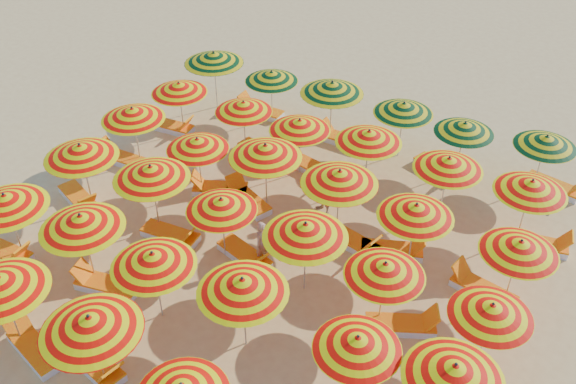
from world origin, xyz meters
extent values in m
plane|color=#E9BB67|center=(0.00, 0.00, 0.00)|extent=(120.00, 120.00, 0.00)
cylinder|color=silver|center=(-3.78, -5.99, 1.08)|extent=(0.04, 0.04, 2.16)
cone|color=orange|center=(-3.78, -5.99, 2.02)|extent=(2.39, 2.39, 0.41)
cylinder|color=silver|center=(-1.18, -5.95, 1.10)|extent=(0.04, 0.04, 2.20)
cone|color=orange|center=(-1.18, -5.95, 2.06)|extent=(2.21, 2.21, 0.42)
sphere|color=black|center=(-1.18, -5.95, 2.30)|extent=(0.07, 0.07, 0.07)
sphere|color=black|center=(1.30, -6.22, 1.97)|extent=(0.06, 0.06, 0.06)
cylinder|color=silver|center=(-6.01, -3.80, 1.08)|extent=(0.04, 0.04, 2.15)
cone|color=orange|center=(-6.01, -3.80, 2.01)|extent=(2.79, 2.79, 0.41)
sphere|color=black|center=(-6.01, -3.80, 2.25)|extent=(0.07, 0.07, 0.07)
cylinder|color=silver|center=(-3.70, -3.51, 1.08)|extent=(0.04, 0.04, 2.16)
cone|color=orange|center=(-3.70, -3.51, 2.01)|extent=(2.78, 2.78, 0.41)
sphere|color=black|center=(-3.70, -3.51, 2.25)|extent=(0.07, 0.07, 0.07)
cylinder|color=silver|center=(-1.35, -3.68, 1.03)|extent=(0.04, 0.04, 2.06)
cone|color=orange|center=(-1.35, -3.68, 1.92)|extent=(2.61, 2.61, 0.39)
sphere|color=black|center=(-1.35, -3.68, 2.15)|extent=(0.07, 0.07, 0.07)
cylinder|color=silver|center=(0.97, -3.44, 1.05)|extent=(0.04, 0.04, 2.11)
cone|color=orange|center=(0.97, -3.44, 1.97)|extent=(2.48, 2.48, 0.40)
sphere|color=black|center=(0.97, -3.44, 2.20)|extent=(0.07, 0.07, 0.07)
cylinder|color=silver|center=(3.82, -3.56, 0.95)|extent=(0.04, 0.04, 1.90)
cone|color=orange|center=(3.82, -3.56, 1.78)|extent=(2.53, 2.53, 0.36)
sphere|color=black|center=(3.82, -3.56, 1.98)|extent=(0.06, 0.06, 0.06)
cone|color=orange|center=(5.80, -3.43, 1.92)|extent=(2.53, 2.53, 0.39)
sphere|color=black|center=(5.80, -3.43, 2.14)|extent=(0.07, 0.07, 0.07)
cylinder|color=silver|center=(-5.93, -1.12, 1.08)|extent=(0.04, 0.04, 2.17)
cone|color=orange|center=(-5.93, -1.12, 2.02)|extent=(2.76, 2.76, 0.41)
sphere|color=black|center=(-5.93, -1.12, 2.26)|extent=(0.07, 0.07, 0.07)
cylinder|color=silver|center=(-3.48, -1.00, 1.08)|extent=(0.04, 0.04, 2.17)
cone|color=orange|center=(-3.48, -1.00, 2.02)|extent=(2.85, 2.85, 0.41)
sphere|color=black|center=(-3.48, -1.00, 2.26)|extent=(0.07, 0.07, 0.07)
cylinder|color=silver|center=(-1.16, -1.04, 0.96)|extent=(0.04, 0.04, 1.93)
cone|color=orange|center=(-1.16, -1.04, 1.80)|extent=(2.17, 2.17, 0.37)
sphere|color=black|center=(-1.16, -1.04, 2.01)|extent=(0.06, 0.06, 0.06)
cylinder|color=silver|center=(1.37, -1.14, 1.08)|extent=(0.04, 0.04, 2.16)
cone|color=orange|center=(1.37, -1.14, 2.01)|extent=(2.81, 2.81, 0.41)
sphere|color=black|center=(1.37, -1.14, 2.25)|extent=(0.07, 0.07, 0.07)
cylinder|color=silver|center=(3.53, -1.30, 0.98)|extent=(0.04, 0.04, 1.95)
cone|color=orange|center=(3.53, -1.30, 1.82)|extent=(2.16, 2.16, 0.37)
sphere|color=black|center=(3.53, -1.30, 2.04)|extent=(0.07, 0.07, 0.07)
cylinder|color=silver|center=(6.03, -1.34, 0.94)|extent=(0.04, 0.04, 1.89)
cone|color=orange|center=(6.03, -1.34, 1.76)|extent=(2.38, 2.38, 0.36)
sphere|color=black|center=(6.03, -1.34, 1.97)|extent=(0.06, 0.06, 0.06)
cylinder|color=silver|center=(-6.12, 1.42, 1.03)|extent=(0.04, 0.04, 2.05)
cone|color=orange|center=(-6.12, 1.42, 1.91)|extent=(2.47, 2.47, 0.39)
sphere|color=black|center=(-6.12, 1.42, 2.14)|extent=(0.07, 0.07, 0.07)
cylinder|color=silver|center=(-3.41, 1.10, 0.96)|extent=(0.04, 0.04, 1.92)
cone|color=orange|center=(-3.41, 1.10, 1.79)|extent=(2.32, 2.32, 0.37)
sphere|color=black|center=(-3.41, 1.10, 2.00)|extent=(0.06, 0.06, 0.06)
cylinder|color=silver|center=(-1.23, 1.40, 1.09)|extent=(0.04, 0.04, 2.18)
cone|color=orange|center=(-1.23, 1.40, 2.04)|extent=(2.51, 2.51, 0.42)
sphere|color=black|center=(-1.23, 1.40, 2.28)|extent=(0.07, 0.07, 0.07)
cylinder|color=silver|center=(1.19, 1.27, 1.09)|extent=(0.04, 0.04, 2.17)
cone|color=orange|center=(1.19, 1.27, 2.03)|extent=(2.44, 2.44, 0.41)
sphere|color=black|center=(1.19, 1.27, 2.27)|extent=(0.07, 0.07, 0.07)
cylinder|color=silver|center=(3.46, 1.04, 1.01)|extent=(0.04, 0.04, 2.02)
cone|color=orange|center=(3.46, 1.04, 1.89)|extent=(2.37, 2.37, 0.39)
sphere|color=black|center=(3.46, 1.04, 2.11)|extent=(0.07, 0.07, 0.07)
cylinder|color=silver|center=(6.13, 0.98, 0.97)|extent=(0.04, 0.04, 1.95)
cone|color=orange|center=(6.13, 0.98, 1.82)|extent=(2.54, 2.54, 0.37)
sphere|color=black|center=(6.13, 0.98, 2.03)|extent=(0.06, 0.06, 0.06)
cylinder|color=silver|center=(-5.97, 3.68, 0.97)|extent=(0.04, 0.04, 1.95)
cone|color=orange|center=(-5.97, 3.68, 1.82)|extent=(2.58, 2.58, 0.37)
sphere|color=black|center=(-5.97, 3.68, 2.03)|extent=(0.06, 0.06, 0.06)
cylinder|color=silver|center=(-3.36, 3.67, 0.96)|extent=(0.04, 0.04, 1.91)
cone|color=orange|center=(-3.36, 3.67, 1.79)|extent=(2.50, 2.50, 0.36)
sphere|color=black|center=(-3.36, 3.67, 1.99)|extent=(0.06, 0.06, 0.06)
cylinder|color=silver|center=(-1.18, 3.46, 0.98)|extent=(0.04, 0.04, 1.96)
cone|color=orange|center=(-1.18, 3.46, 1.83)|extent=(2.47, 2.47, 0.37)
sphere|color=black|center=(-1.18, 3.46, 2.04)|extent=(0.07, 0.07, 0.07)
cylinder|color=silver|center=(1.03, 3.74, 1.02)|extent=(0.04, 0.04, 2.05)
cone|color=orange|center=(1.03, 3.74, 1.91)|extent=(2.05, 2.05, 0.39)
sphere|color=black|center=(1.03, 3.74, 2.13)|extent=(0.07, 0.07, 0.07)
cylinder|color=silver|center=(3.56, 3.53, 1.01)|extent=(0.04, 0.04, 2.01)
cone|color=orange|center=(3.56, 3.53, 1.88)|extent=(2.39, 2.39, 0.38)
sphere|color=black|center=(3.56, 3.53, 2.10)|extent=(0.07, 0.07, 0.07)
cylinder|color=silver|center=(5.86, 3.54, 1.00)|extent=(0.04, 0.04, 2.01)
cone|color=orange|center=(5.86, 3.54, 1.87)|extent=(2.55, 2.55, 0.38)
sphere|color=black|center=(5.86, 3.54, 2.09)|extent=(0.07, 0.07, 0.07)
cylinder|color=silver|center=(-5.96, 5.84, 1.09)|extent=(0.04, 0.04, 2.18)
cone|color=#6B6908|center=(-5.96, 5.84, 2.04)|extent=(2.75, 2.75, 0.42)
sphere|color=black|center=(-5.96, 5.84, 2.28)|extent=(0.07, 0.07, 0.07)
cylinder|color=silver|center=(-3.64, 6.01, 0.95)|extent=(0.04, 0.04, 1.90)
cone|color=#6B6908|center=(-3.64, 6.01, 1.78)|extent=(2.52, 2.52, 0.36)
sphere|color=black|center=(-3.64, 6.01, 1.99)|extent=(0.06, 0.06, 0.06)
cylinder|color=silver|center=(-1.18, 5.82, 1.08)|extent=(0.04, 0.04, 2.17)
cone|color=#6B6908|center=(-1.18, 5.82, 2.02)|extent=(2.85, 2.85, 0.41)
sphere|color=black|center=(-1.18, 5.82, 2.26)|extent=(0.07, 0.07, 0.07)
cylinder|color=silver|center=(1.32, 5.98, 0.99)|extent=(0.04, 0.04, 1.97)
cone|color=#6B6908|center=(1.32, 5.98, 1.84)|extent=(2.04, 2.04, 0.38)
sphere|color=black|center=(1.32, 5.98, 2.06)|extent=(0.07, 0.07, 0.07)
cylinder|color=silver|center=(3.38, 5.88, 0.94)|extent=(0.04, 0.04, 1.88)
cone|color=#6B6908|center=(3.38, 5.88, 1.75)|extent=(2.38, 2.38, 0.36)
sphere|color=black|center=(3.38, 5.88, 1.96)|extent=(0.06, 0.06, 0.06)
cylinder|color=silver|center=(5.77, 6.23, 0.95)|extent=(0.04, 0.04, 1.90)
cone|color=#6B6908|center=(5.77, 6.23, 1.78)|extent=(2.31, 2.31, 0.36)
sphere|color=black|center=(5.77, 6.23, 1.98)|extent=(0.06, 0.06, 0.06)
cube|color=white|center=(-3.23, -6.08, 0.10)|extent=(1.79, 1.03, 0.20)
cube|color=orange|center=(-3.23, -6.08, 0.23)|extent=(1.79, 1.03, 0.06)
cube|color=orange|center=(-3.91, -5.88, 0.45)|extent=(0.51, 0.66, 0.48)
cube|color=white|center=(-1.73, -5.71, 0.10)|extent=(1.79, 0.97, 0.20)
cube|color=orange|center=(-1.73, -5.71, 0.23)|extent=(1.79, 0.97, 0.06)
cube|color=orange|center=(-1.05, -5.88, 0.45)|extent=(0.49, 0.65, 0.48)
cube|color=white|center=(-6.56, -3.99, 0.10)|extent=(1.70, 0.59, 0.20)
cube|color=orange|center=(-6.56, -3.99, 0.23)|extent=(1.70, 0.59, 0.06)
cube|color=orange|center=(-5.86, -3.98, 0.45)|extent=(0.37, 0.58, 0.48)
cube|color=white|center=(-3.15, -3.62, 0.10)|extent=(1.78, 0.89, 0.20)
cube|color=orange|center=(-3.15, -3.62, 0.23)|extent=(1.78, 0.89, 0.06)
cube|color=orange|center=(-3.84, -3.75, 0.45)|extent=(0.47, 0.64, 0.48)
cube|color=white|center=(-6.48, -1.14, 0.10)|extent=(1.79, 1.18, 0.20)
cube|color=orange|center=(-6.48, -1.14, 0.23)|extent=(1.79, 1.18, 0.06)
cube|color=orange|center=(-5.83, -1.41, 0.45)|extent=(0.56, 0.67, 0.48)
cube|color=white|center=(-2.93, -1.19, 0.10)|extent=(1.74, 0.70, 0.20)
cube|color=orange|center=(-2.93, -1.19, 0.23)|extent=(1.74, 0.70, 0.06)
cube|color=orange|center=(-2.23, -1.15, 0.45)|extent=(0.40, 0.60, 0.48)
cube|color=white|center=(-0.61, -0.91, 0.10)|extent=(1.79, 1.04, 0.20)
cube|color=orange|center=(-0.61, -0.91, 0.23)|extent=(1.79, 1.04, 0.06)
cube|color=orange|center=(0.06, -1.11, 0.45)|extent=(0.52, 0.66, 0.48)
cube|color=white|center=(4.08, -1.26, 0.10)|extent=(1.79, 1.24, 0.20)
cube|color=orange|center=(4.08, -1.26, 0.23)|extent=(1.79, 1.24, 0.06)
cube|color=orange|center=(4.72, -0.96, 0.45)|extent=(0.58, 0.68, 0.48)
cube|color=white|center=(-6.67, 1.18, 0.10)|extent=(1.71, 0.61, 0.20)
cube|color=orange|center=(-6.67, 1.18, 0.23)|extent=(1.71, 0.61, 0.06)
cube|color=orange|center=(-7.37, 1.17, 0.45)|extent=(0.38, 0.59, 0.48)
cube|color=white|center=(-2.86, 1.33, 0.10)|extent=(1.79, 1.23, 0.20)
cube|color=orange|center=(-2.86, 1.33, 0.23)|extent=(1.79, 1.23, 0.06)
cube|color=orange|center=(-3.50, 1.04, 0.45)|extent=(0.57, 0.68, 0.48)
cube|color=white|center=(-1.78, 1.24, 0.10)|extent=(1.79, 1.24, 0.20)
cube|color=orange|center=(-1.78, 1.24, 0.23)|extent=(1.79, 1.24, 0.06)
cube|color=orange|center=(-2.41, 1.54, 0.45)|extent=(0.57, 0.68, 0.48)
cube|color=white|center=(1.74, 1.03, 0.10)|extent=(1.79, 0.98, 0.20)
cube|color=orange|center=(1.74, 1.03, 0.23)|extent=(1.79, 0.98, 0.06)
cube|color=orange|center=(2.41, 0.86, 0.45)|extent=(0.50, 0.65, 0.48)
cube|color=white|center=(2.91, 1.21, 0.10)|extent=(1.80, 1.14, 0.20)
cube|color=orange|center=(2.91, 1.21, 0.23)|extent=(1.80, 1.14, 0.06)
cube|color=orange|center=(3.57, 1.45, 0.45)|extent=(0.55, 0.67, 0.48)
cube|color=white|center=(5.58, 0.87, 0.10)|extent=(1.78, 0.93, 0.20)
cube|color=orange|center=(5.58, 0.87, 0.23)|extent=(1.78, 0.93, 0.06)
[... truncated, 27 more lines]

